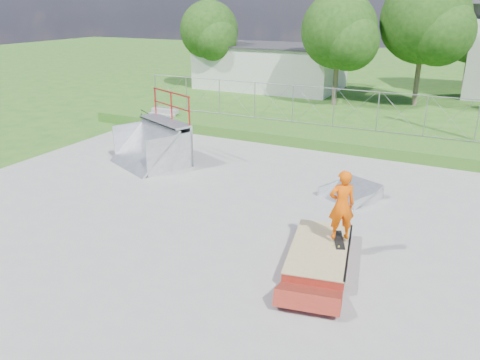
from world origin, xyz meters
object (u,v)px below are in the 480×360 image
(grind_box, at_px, (319,254))
(skater, at_px, (342,208))
(flat_bank_ramp, at_px, (350,192))
(quarter_pipe, at_px, (148,131))

(grind_box, distance_m, skater, 1.26)
(skater, bearing_deg, flat_bank_ramp, -111.10)
(flat_bank_ramp, bearing_deg, quarter_pipe, -155.16)
(grind_box, relative_size, quarter_pipe, 1.11)
(quarter_pipe, xyz_separation_m, flat_bank_ramp, (7.85, 0.10, -1.14))
(quarter_pipe, height_order, flat_bank_ramp, quarter_pipe)
(grind_box, distance_m, quarter_pipe, 9.24)
(flat_bank_ramp, relative_size, skater, 0.90)
(grind_box, height_order, quarter_pipe, quarter_pipe)
(quarter_pipe, relative_size, skater, 1.56)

